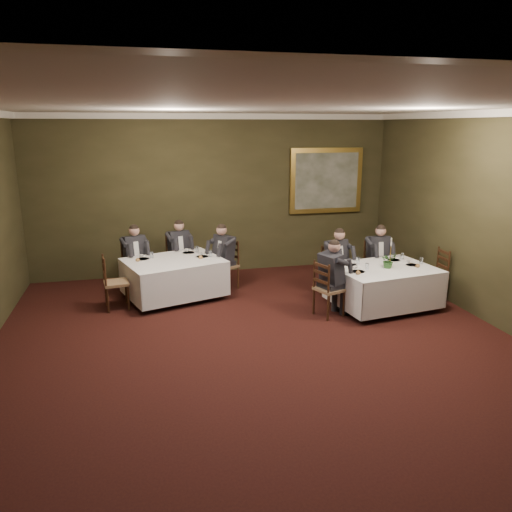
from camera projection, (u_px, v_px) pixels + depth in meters
name	position (u px, v px, depth m)	size (l,w,h in m)	color
ground	(275.00, 372.00, 6.79)	(10.00, 10.00, 0.00)	black
ceiling	(277.00, 104.00, 5.91)	(8.00, 10.00, 0.10)	silver
back_wall	(215.00, 195.00, 11.05)	(8.00, 0.10, 3.50)	#312D18
crown_molding	(277.00, 109.00, 5.92)	(8.00, 10.00, 0.12)	white
table_main	(383.00, 284.00, 9.10)	(1.96, 1.59, 0.67)	black
table_second	(174.00, 276.00, 9.60)	(2.10, 1.82, 0.67)	black
chair_main_backleft	(334.00, 281.00, 9.80)	(0.57, 0.56, 1.00)	olive
diner_main_backleft	(335.00, 270.00, 9.73)	(0.55, 0.60, 1.35)	black
chair_main_backright	(376.00, 276.00, 10.14)	(0.44, 0.42, 1.00)	olive
diner_main_backright	(377.00, 265.00, 10.07)	(0.42, 0.48, 1.35)	black
chair_main_endleft	(328.00, 300.00, 8.74)	(0.54, 0.56, 1.00)	olive
diner_main_endleft	(329.00, 288.00, 8.69)	(0.59, 0.54, 1.35)	black
chair_main_endright	(432.00, 286.00, 9.54)	(0.44, 0.46, 1.00)	olive
chair_sec_backleft	(135.00, 276.00, 10.16)	(0.56, 0.54, 1.00)	olive
diner_sec_backleft	(135.00, 265.00, 10.10)	(0.54, 0.59, 1.35)	black
chair_sec_backright	(179.00, 269.00, 10.64)	(0.55, 0.53, 1.00)	olive
diner_sec_backright	(179.00, 259.00, 10.57)	(0.53, 0.58, 1.35)	black
chair_sec_endright	(226.00, 275.00, 10.21)	(0.59, 0.60, 1.00)	olive
diner_sec_endright	(225.00, 264.00, 10.14)	(0.62, 0.59, 1.35)	black
chair_sec_endleft	(116.00, 293.00, 9.09)	(0.47, 0.49, 1.00)	olive
centerpiece	(388.00, 260.00, 8.96)	(0.27, 0.23, 0.30)	#2D5926
candlestick	(390.00, 255.00, 9.10)	(0.08, 0.08, 0.53)	#BC8C39
place_setting_table_main	(352.00, 263.00, 9.22)	(0.33, 0.31, 0.14)	white
place_setting_table_second	(145.00, 257.00, 9.62)	(0.33, 0.31, 0.14)	white
painting	(326.00, 181.00, 11.51)	(1.73, 0.09, 1.49)	#BE9745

